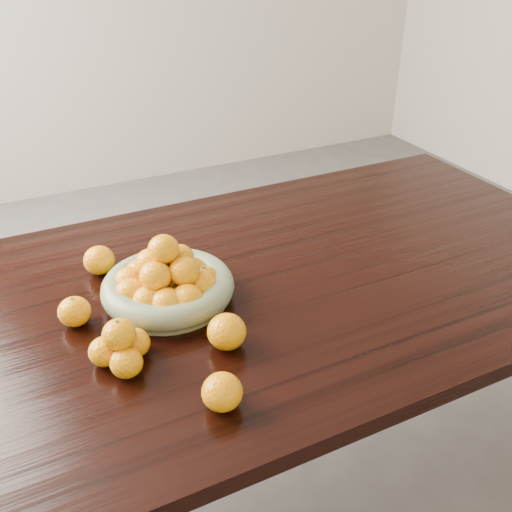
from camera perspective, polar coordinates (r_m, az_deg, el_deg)
name	(u,v)px	position (r m, az deg, el deg)	size (l,w,h in m)	color
ground	(245,485)	(1.90, -1.13, -21.94)	(5.00, 5.00, 0.00)	#605E5B
dining_table	(242,313)	(1.44, -1.39, -5.72)	(2.00, 1.00, 0.75)	black
fruit_bowl	(168,283)	(1.32, -8.83, -2.73)	(0.30, 0.30, 0.17)	gray
orange_pyramid	(121,347)	(1.16, -13.33, -8.89)	(0.12, 0.12, 0.11)	#FFA407
loose_orange_0	(74,312)	(1.29, -17.70, -5.31)	(0.07, 0.07, 0.07)	#FFA407
loose_orange_1	(222,392)	(1.05, -3.41, -13.41)	(0.08, 0.08, 0.07)	#FFA407
loose_orange_2	(227,332)	(1.17, -2.95, -7.56)	(0.08, 0.08, 0.08)	#FFA407
loose_orange_3	(99,260)	(1.46, -15.41, -0.40)	(0.08, 0.08, 0.07)	#FFA407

